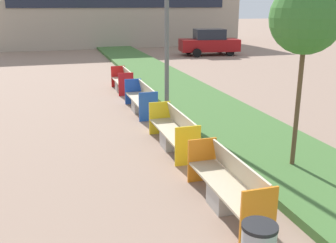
% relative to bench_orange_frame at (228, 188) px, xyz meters
% --- Properties ---
extents(planter_grass_strip, '(2.80, 120.00, 0.18)m').
position_rel_bench_orange_frame_xyz_m(planter_grass_strip, '(2.26, 4.98, -0.29)').
color(planter_grass_strip, '#426B33').
rests_on(planter_grass_strip, ground).
extents(building_backdrop, '(20.98, 6.29, 7.02)m').
position_rel_bench_orange_frame_xyz_m(building_backdrop, '(3.06, 30.00, 3.13)').
color(building_backdrop, tan).
rests_on(building_backdrop, ground).
extents(bench_orange_frame, '(0.65, 2.41, 0.94)m').
position_rel_bench_orange_frame_xyz_m(bench_orange_frame, '(0.00, 0.00, 0.00)').
color(bench_orange_frame, '#ADA8A0').
rests_on(bench_orange_frame, ground).
extents(bench_yellow_frame, '(0.65, 2.45, 0.94)m').
position_rel_bench_orange_frame_xyz_m(bench_yellow_frame, '(0.00, 3.27, 0.00)').
color(bench_yellow_frame, '#ADA8A0').
rests_on(bench_yellow_frame, ground).
extents(bench_blue_frame, '(0.65, 2.40, 0.94)m').
position_rel_bench_orange_frame_xyz_m(bench_blue_frame, '(-0.00, 6.98, -0.00)').
color(bench_blue_frame, '#ADA8A0').
rests_on(bench_blue_frame, ground).
extents(bench_red_frame, '(0.65, 1.91, 0.94)m').
position_rel_bench_orange_frame_xyz_m(bench_red_frame, '(-0.01, 10.48, -0.01)').
color(bench_red_frame, '#ADA8A0').
rests_on(bench_red_frame, ground).
extents(sapling_tree_near, '(1.48, 1.48, 4.08)m').
position_rel_bench_orange_frame_xyz_m(sapling_tree_near, '(2.07, 1.06, 2.94)').
color(sapling_tree_near, brown).
rests_on(sapling_tree_near, ground).
extents(parked_car_distant, '(4.40, 2.31, 1.86)m').
position_rel_bench_orange_frame_xyz_m(parked_car_distant, '(8.20, 20.72, 0.54)').
color(parked_car_distant, maroon).
rests_on(parked_car_distant, ground).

